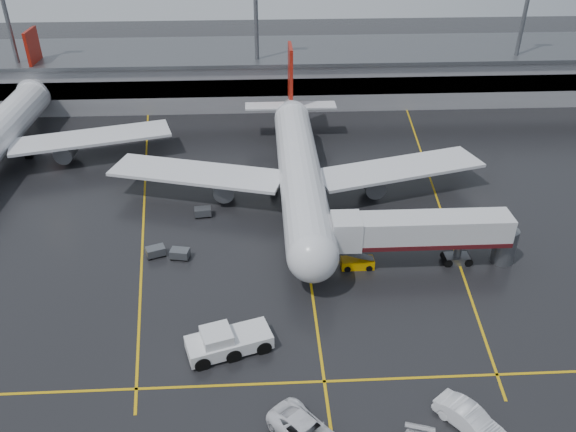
{
  "coord_description": "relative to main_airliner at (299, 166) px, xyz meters",
  "views": [
    {
      "loc": [
        -4.73,
        -55.18,
        36.61
      ],
      "look_at": [
        -2.0,
        -2.0,
        4.0
      ],
      "focal_mm": 35.7,
      "sensor_mm": 36.0,
      "label": 1
    }
  ],
  "objects": [
    {
      "name": "jet_bridge",
      "position": [
        11.87,
        -15.7,
        -0.28
      ],
      "size": [
        19.9,
        3.4,
        6.05
      ],
      "color": "silver",
      "rests_on": "ground"
    },
    {
      "name": "light_mast_right",
      "position": [
        40.0,
        32.3,
        10.27
      ],
      "size": [
        3.0,
        1.2,
        25.45
      ],
      "color": "#595B60",
      "rests_on": "ground"
    },
    {
      "name": "apron_line_left",
      "position": [
        -20.0,
        0.3,
        -4.2
      ],
      "size": [
        9.99,
        69.35,
        0.02
      ],
      "primitive_type": "cube",
      "rotation": [
        0.0,
        0.0,
        0.14
      ],
      "color": "gold",
      "rests_on": "ground"
    },
    {
      "name": "baggage_cart_b",
      "position": [
        -16.59,
        -12.82,
        -3.58
      ],
      "size": [
        2.33,
        1.93,
        1.12
      ],
      "color": "#595B60",
      "rests_on": "ground"
    },
    {
      "name": "apron_line_stop",
      "position": [
        0.0,
        -31.7,
        -4.2
      ],
      "size": [
        60.0,
        0.25,
        0.02
      ],
      "primitive_type": "cube",
      "color": "gold",
      "rests_on": "ground"
    },
    {
      "name": "apron_line_right",
      "position": [
        18.0,
        0.3,
        -4.2
      ],
      "size": [
        7.57,
        69.64,
        0.02
      ],
      "primitive_type": "cube",
      "rotation": [
        0.0,
        0.0,
        -0.1
      ],
      "color": "gold",
      "rests_on": "ground"
    },
    {
      "name": "light_mast_mid",
      "position": [
        -5.0,
        32.3,
        10.27
      ],
      "size": [
        3.0,
        1.2,
        25.45
      ],
      "color": "#595B60",
      "rests_on": "ground"
    },
    {
      "name": "baggage_cart_a",
      "position": [
        -13.88,
        -13.38,
        -3.58
      ],
      "size": [
        2.21,
        1.66,
        1.12
      ],
      "color": "#595B60",
      "rests_on": "ground"
    },
    {
      "name": "terminal",
      "position": [
        0.0,
        38.23,
        0.11
      ],
      "size": [
        122.0,
        19.0,
        8.6
      ],
      "color": "gray",
      "rests_on": "ground"
    },
    {
      "name": "apron_line_centre",
      "position": [
        0.0,
        -9.7,
        -4.2
      ],
      "size": [
        0.25,
        90.0,
        0.02
      ],
      "primitive_type": "cube",
      "color": "gold",
      "rests_on": "ground"
    },
    {
      "name": "service_van_c",
      "position": [
        10.47,
        -36.76,
        -3.29
      ],
      "size": [
        4.96,
        5.57,
        1.83
      ],
      "primitive_type": "imported",
      "rotation": [
        0.0,
        0.0,
        0.67
      ],
      "color": "white",
      "rests_on": "ground"
    },
    {
      "name": "belt_loader",
      "position": [
        5.18,
        -16.01,
        -3.67
      ],
      "size": [
        3.5,
        1.68,
        2.2
      ],
      "color": "#D89502",
      "rests_on": "ground"
    },
    {
      "name": "main_airliner",
      "position": [
        0.0,
        0.0,
        0.0
      ],
      "size": [
        48.8,
        45.6,
        14.1
      ],
      "color": "silver",
      "rests_on": "ground"
    },
    {
      "name": "ground",
      "position": [
        0.0,
        -9.7,
        -4.21
      ],
      "size": [
        220.0,
        220.0,
        0.0
      ],
      "primitive_type": "plane",
      "color": "black",
      "rests_on": "ground"
    },
    {
      "name": "pushback_tractor",
      "position": [
        -8.21,
        -27.71,
        -3.16
      ],
      "size": [
        7.93,
        5.08,
        2.64
      ],
      "color": "silver",
      "rests_on": "ground"
    },
    {
      "name": "light_mast_left",
      "position": [
        -45.0,
        32.3,
        10.27
      ],
      "size": [
        3.0,
        1.2,
        25.45
      ],
      "color": "#595B60",
      "rests_on": "ground"
    },
    {
      "name": "baggage_cart_c",
      "position": [
        -12.05,
        -4.65,
        -3.58
      ],
      "size": [
        2.13,
        1.52,
        1.12
      ],
      "color": "#595B60",
      "rests_on": "ground"
    }
  ]
}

